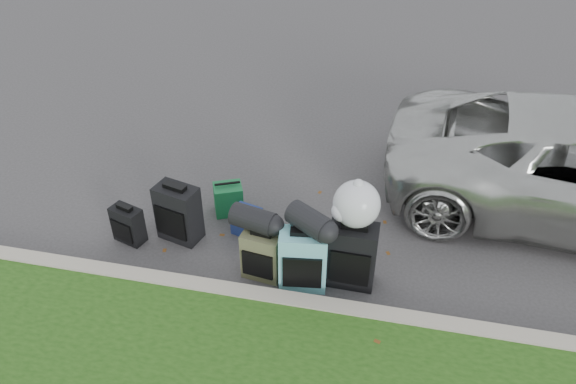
% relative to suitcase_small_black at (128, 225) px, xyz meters
% --- Properties ---
extents(ground, '(120.00, 120.00, 0.00)m').
position_rel_suitcase_small_black_xyz_m(ground, '(1.84, 0.36, -0.22)').
color(ground, '#383535').
rests_on(ground, ground).
extents(curb, '(120.00, 0.18, 0.15)m').
position_rel_suitcase_small_black_xyz_m(curb, '(1.84, -0.64, -0.15)').
color(curb, '#9E937F').
rests_on(curb, ground).
extents(suitcase_small_black, '(0.40, 0.29, 0.44)m').
position_rel_suitcase_small_black_xyz_m(suitcase_small_black, '(0.00, 0.00, 0.00)').
color(suitcase_small_black, black).
rests_on(suitcase_small_black, ground).
extents(suitcase_large_black_left, '(0.53, 0.40, 0.68)m').
position_rel_suitcase_small_black_xyz_m(suitcase_large_black_left, '(0.55, 0.18, 0.12)').
color(suitcase_large_black_left, black).
rests_on(suitcase_large_black_left, ground).
extents(suitcase_olive, '(0.44, 0.31, 0.56)m').
position_rel_suitcase_small_black_xyz_m(suitcase_olive, '(1.63, -0.23, 0.06)').
color(suitcase_olive, '#404129').
rests_on(suitcase_olive, ground).
extents(suitcase_teal, '(0.52, 0.35, 0.69)m').
position_rel_suitcase_small_black_xyz_m(suitcase_teal, '(2.08, -0.28, 0.12)').
color(suitcase_teal, teal).
rests_on(suitcase_teal, ground).
extents(suitcase_large_black_right, '(0.49, 0.30, 0.73)m').
position_rel_suitcase_small_black_xyz_m(suitcase_large_black_right, '(2.56, -0.14, 0.14)').
color(suitcase_large_black_right, black).
rests_on(suitcase_large_black_right, ground).
extents(tote_green, '(0.42, 0.38, 0.38)m').
position_rel_suitcase_small_black_xyz_m(tote_green, '(0.96, 0.75, -0.03)').
color(tote_green, '#166633').
rests_on(tote_green, ground).
extents(tote_navy, '(0.36, 0.31, 0.33)m').
position_rel_suitcase_small_black_xyz_m(tote_navy, '(1.28, 0.41, -0.06)').
color(tote_navy, navy).
rests_on(tote_navy, ground).
extents(duffel_left, '(0.50, 0.35, 0.25)m').
position_rel_suitcase_small_black_xyz_m(duffel_left, '(1.53, -0.15, 0.46)').
color(duffel_left, black).
rests_on(duffel_left, suitcase_olive).
extents(duffel_right, '(0.52, 0.46, 0.25)m').
position_rel_suitcase_small_black_xyz_m(duffel_right, '(2.12, -0.23, 0.59)').
color(duffel_right, black).
rests_on(duffel_right, suitcase_teal).
extents(trash_bag, '(0.47, 0.47, 0.47)m').
position_rel_suitcase_small_black_xyz_m(trash_bag, '(2.56, -0.06, 0.74)').
color(trash_bag, silver).
rests_on(trash_bag, suitcase_large_black_right).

